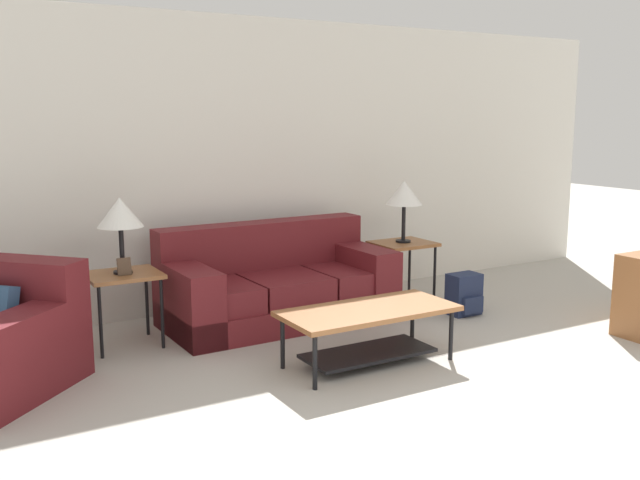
% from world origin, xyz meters
% --- Properties ---
extents(wall_back, '(8.57, 0.06, 2.60)m').
position_xyz_m(wall_back, '(0.00, 4.38, 1.30)').
color(wall_back, silver).
rests_on(wall_back, ground_plane).
extents(couch, '(1.93, 0.94, 0.82)m').
position_xyz_m(couch, '(-0.04, 3.71, 0.30)').
color(couch, maroon).
rests_on(couch, ground_plane).
extents(coffee_table, '(1.25, 0.57, 0.41)m').
position_xyz_m(coffee_table, '(0.03, 2.41, 0.30)').
color(coffee_table, '#935B33').
rests_on(coffee_table, ground_plane).
extents(side_table_left, '(0.54, 0.46, 0.57)m').
position_xyz_m(side_table_left, '(-1.34, 3.68, 0.51)').
color(side_table_left, '#935B33').
rests_on(side_table_left, ground_plane).
extents(side_table_right, '(0.54, 0.46, 0.57)m').
position_xyz_m(side_table_right, '(1.26, 3.68, 0.51)').
color(side_table_right, '#935B33').
rests_on(side_table_right, ground_plane).
extents(table_lamp_left, '(0.34, 0.34, 0.57)m').
position_xyz_m(table_lamp_left, '(-1.34, 3.68, 1.02)').
color(table_lamp_left, black).
rests_on(table_lamp_left, side_table_left).
extents(table_lamp_right, '(0.34, 0.34, 0.57)m').
position_xyz_m(table_lamp_right, '(1.26, 3.68, 1.02)').
color(table_lamp_right, black).
rests_on(table_lamp_right, side_table_right).
extents(backpack, '(0.28, 0.27, 0.36)m').
position_xyz_m(backpack, '(1.47, 3.04, 0.18)').
color(backpack, '#1E2847').
rests_on(backpack, ground_plane).
extents(picture_frame, '(0.10, 0.04, 0.13)m').
position_xyz_m(picture_frame, '(-1.35, 3.61, 0.63)').
color(picture_frame, '#4C3828').
rests_on(picture_frame, side_table_left).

